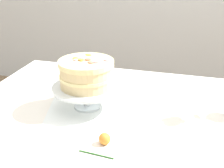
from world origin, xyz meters
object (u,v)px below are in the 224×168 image
(dining_table, at_px, (127,134))
(fallen_rose, at_px, (104,139))
(layer_cake, at_px, (86,73))
(cake_stand, at_px, (87,90))

(dining_table, xyz_separation_m, fallen_rose, (-0.03, -0.23, 0.11))
(dining_table, xyz_separation_m, layer_cake, (-0.18, 0.01, 0.25))
(layer_cake, height_order, fallen_rose, layer_cake)
(cake_stand, bearing_deg, layer_cake, 48.75)
(layer_cake, bearing_deg, cake_stand, -131.25)
(dining_table, bearing_deg, cake_stand, 175.62)
(dining_table, bearing_deg, layer_cake, 175.61)
(layer_cake, relative_size, fallen_rose, 1.83)
(layer_cake, bearing_deg, fallen_rose, -58.29)
(fallen_rose, bearing_deg, layer_cake, 121.71)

